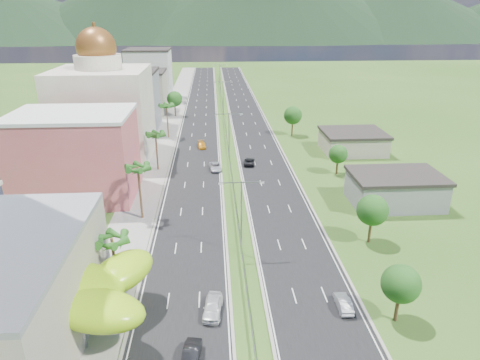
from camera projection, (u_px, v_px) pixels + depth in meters
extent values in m
plane|color=#2D5119|center=(247.00, 298.00, 50.88)|extent=(500.00, 500.00, 0.00)
cube|color=black|center=(200.00, 119.00, 133.85)|extent=(11.00, 260.00, 0.04)
cube|color=black|center=(248.00, 119.00, 134.77)|extent=(11.00, 260.00, 0.04)
cube|color=gray|center=(169.00, 120.00, 133.26)|extent=(7.00, 260.00, 0.12)
cube|color=gray|center=(226.00, 132.00, 117.40)|extent=(0.08, 216.00, 0.28)
cube|color=gray|center=(219.00, 78.00, 212.07)|extent=(0.10, 0.12, 0.70)
cylinder|color=gray|center=(241.00, 219.00, 58.12)|extent=(0.20, 0.20, 11.00)
cube|color=gray|center=(231.00, 183.00, 56.07)|extent=(2.88, 0.12, 0.12)
cube|color=gray|center=(252.00, 182.00, 56.24)|extent=(2.88, 0.12, 0.12)
cube|color=silver|center=(221.00, 184.00, 56.03)|extent=(0.60, 0.25, 0.18)
cube|color=silver|center=(262.00, 183.00, 56.36)|extent=(0.60, 0.25, 0.18)
cylinder|color=gray|center=(229.00, 137.00, 95.20)|extent=(0.20, 0.20, 11.00)
cube|color=gray|center=(222.00, 114.00, 93.15)|extent=(2.88, 0.12, 0.12)
cube|color=gray|center=(235.00, 114.00, 93.33)|extent=(2.88, 0.12, 0.12)
cube|color=silver|center=(216.00, 115.00, 93.11)|extent=(0.60, 0.25, 0.18)
cube|color=silver|center=(241.00, 114.00, 93.44)|extent=(0.60, 0.25, 0.18)
cylinder|color=gray|center=(223.00, 99.00, 136.92)|extent=(0.20, 0.20, 11.00)
cube|color=gray|center=(218.00, 82.00, 134.87)|extent=(2.88, 0.12, 0.12)
cube|color=gray|center=(228.00, 82.00, 135.05)|extent=(2.88, 0.12, 0.12)
cube|color=silver|center=(214.00, 82.00, 134.83)|extent=(0.60, 0.25, 0.18)
cube|color=silver|center=(232.00, 82.00, 135.16)|extent=(0.60, 0.25, 0.18)
cylinder|color=gray|center=(220.00, 78.00, 178.64)|extent=(0.20, 0.20, 11.00)
cube|color=gray|center=(216.00, 65.00, 176.59)|extent=(2.88, 0.12, 0.12)
cube|color=gray|center=(223.00, 65.00, 176.77)|extent=(2.88, 0.12, 0.12)
cube|color=silver|center=(213.00, 65.00, 176.55)|extent=(0.60, 0.25, 0.18)
cube|color=silver|center=(226.00, 65.00, 176.88)|extent=(0.60, 0.25, 0.18)
cylinder|color=gray|center=(31.00, 303.00, 46.82)|extent=(0.50, 0.50, 4.00)
cylinder|color=gray|center=(83.00, 332.00, 42.61)|extent=(0.50, 0.50, 4.00)
cylinder|color=gray|center=(30.00, 357.00, 39.59)|extent=(0.50, 0.50, 4.00)
cylinder|color=gray|center=(114.00, 300.00, 47.37)|extent=(0.50, 0.50, 4.00)
cube|color=#D2565F|center=(76.00, 157.00, 76.07)|extent=(20.00, 15.00, 15.00)
cube|color=beige|center=(104.00, 114.00, 96.47)|extent=(20.00, 20.00, 20.00)
cylinder|color=beige|center=(98.00, 62.00, 92.21)|extent=(10.00, 10.00, 3.00)
sphere|color=brown|center=(96.00, 47.00, 91.10)|extent=(8.40, 8.40, 8.40)
cube|color=gray|center=(129.00, 101.00, 120.44)|extent=(16.00, 15.00, 16.00)
cube|color=#A59C88|center=(141.00, 93.00, 141.39)|extent=(16.00, 15.00, 13.00)
cube|color=silver|center=(150.00, 75.00, 161.79)|extent=(16.00, 15.00, 18.00)
cube|color=gray|center=(395.00, 190.00, 74.84)|extent=(15.00, 10.00, 5.00)
cube|color=#A59C88|center=(353.00, 143.00, 102.89)|extent=(14.00, 12.00, 4.40)
cylinder|color=#47301C|center=(115.00, 266.00, 50.40)|extent=(0.36, 0.36, 7.50)
cylinder|color=#47301C|center=(140.00, 193.00, 68.67)|extent=(0.36, 0.36, 9.00)
cylinder|color=#47301C|center=(157.00, 152.00, 90.18)|extent=(0.36, 0.36, 8.00)
cylinder|color=#47301C|center=(168.00, 122.00, 113.21)|extent=(0.36, 0.36, 8.80)
cylinder|color=#47301C|center=(175.00, 109.00, 137.10)|extent=(0.40, 0.40, 4.90)
sphere|color=#255B1C|center=(175.00, 99.00, 135.94)|extent=(4.90, 4.90, 4.90)
cylinder|color=#47301C|center=(397.00, 305.00, 46.44)|extent=(0.40, 0.40, 4.20)
sphere|color=#255B1C|center=(401.00, 284.00, 45.44)|extent=(4.20, 4.20, 4.20)
cylinder|color=#47301C|center=(370.00, 228.00, 62.32)|extent=(0.40, 0.40, 4.55)
sphere|color=#255B1C|center=(372.00, 210.00, 61.24)|extent=(4.55, 4.55, 4.55)
cylinder|color=#47301C|center=(337.00, 165.00, 88.59)|extent=(0.40, 0.40, 3.85)
sphere|color=#255B1C|center=(338.00, 154.00, 87.68)|extent=(3.85, 3.85, 3.85)
cylinder|color=#47301C|center=(292.00, 127.00, 115.97)|extent=(0.40, 0.40, 4.90)
sphere|color=#255B1C|center=(293.00, 115.00, 114.80)|extent=(4.90, 4.90, 4.90)
imported|color=silver|center=(213.00, 307.00, 48.01)|extent=(2.56, 5.11, 1.67)
imported|color=black|center=(191.00, 356.00, 41.29)|extent=(2.17, 4.66, 1.48)
imported|color=#B4B5BC|center=(216.00, 167.00, 91.27)|extent=(2.85, 5.32, 1.42)
imported|color=orange|center=(202.00, 145.00, 106.20)|extent=(2.31, 4.80, 1.35)
imported|color=#AEB1B6|center=(343.00, 303.00, 48.86)|extent=(1.54, 4.15, 1.35)
imported|color=black|center=(249.00, 162.00, 94.55)|extent=(2.83, 5.07, 1.34)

